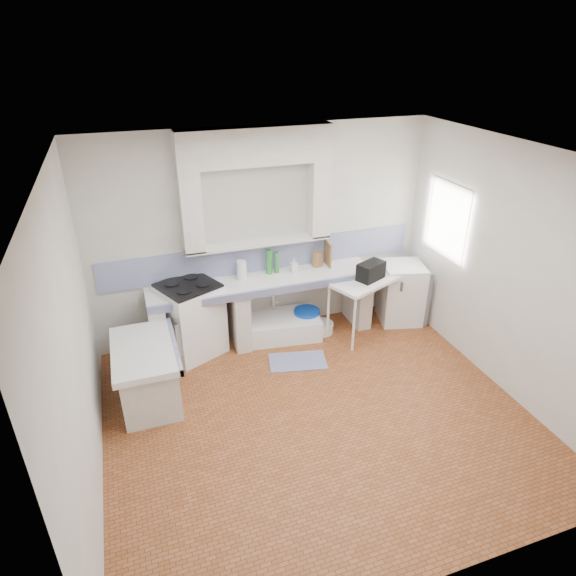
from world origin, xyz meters
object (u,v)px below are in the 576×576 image
object	(u,v)px
stove	(191,320)
side_table	(363,305)
fridge	(401,293)
sink	(279,327)

from	to	relation	value
stove	side_table	size ratio (longest dim) A/B	0.95
side_table	fridge	size ratio (longest dim) A/B	1.15
stove	fridge	size ratio (longest dim) A/B	1.10
stove	side_table	xyz separation A→B (m)	(2.32, -0.30, -0.06)
sink	side_table	world-z (taller)	side_table
sink	fridge	bearing A→B (deg)	2.84
sink	side_table	xyz separation A→B (m)	(1.14, -0.29, 0.29)
stove	sink	distance (m)	1.23
stove	sink	bearing A→B (deg)	-24.86
side_table	fridge	xyz separation A→B (m)	(0.67, 0.13, 0.02)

